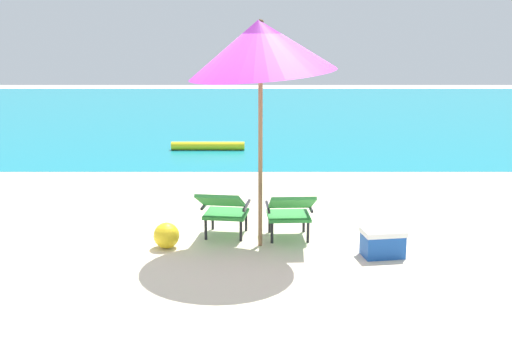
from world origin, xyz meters
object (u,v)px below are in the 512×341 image
beach_ball (166,235)px  cooler_box (382,243)px  lounge_chair_right (289,210)px  lounge_chair_left (223,208)px  swim_buoy (207,146)px  beach_umbrella_center (260,47)px

beach_ball → cooler_box: cooler_box is taller
lounge_chair_right → beach_ball: 1.51m
lounge_chair_left → beach_ball: lounge_chair_left is taller
swim_buoy → beach_ball: bearing=-90.1°
beach_umbrella_center → cooler_box: (1.40, -0.37, -2.18)m
lounge_chair_left → cooler_box: lounge_chair_left is taller
beach_umbrella_center → swim_buoy: bearing=99.9°
lounge_chair_left → lounge_chair_right: 0.82m
cooler_box → beach_ball: bearing=173.5°
beach_umbrella_center → beach_ball: 2.46m
swim_buoy → lounge_chair_left: (0.65, -6.11, 0.31)m
lounge_chair_left → beach_ball: bearing=-154.6°
lounge_chair_right → lounge_chair_left: bearing=173.5°
lounge_chair_right → cooler_box: lounge_chair_right is taller
swim_buoy → lounge_chair_right: lounge_chair_right is taller
lounge_chair_right → cooler_box: 1.18m
cooler_box → lounge_chair_left: bearing=161.9°
lounge_chair_right → beach_ball: (-1.48, -0.22, -0.25)m
swim_buoy → lounge_chair_right: bearing=-76.7°
lounge_chair_left → cooler_box: (1.85, -0.60, -0.24)m
lounge_chair_left → cooler_box: 1.96m
swim_buoy → beach_ball: (-0.01, -6.43, 0.06)m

